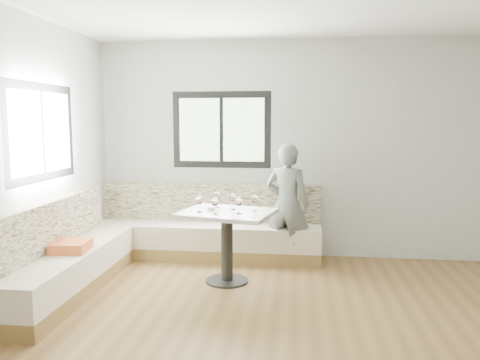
% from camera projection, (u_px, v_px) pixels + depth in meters
% --- Properties ---
extents(room, '(5.01, 5.01, 2.81)m').
position_uv_depth(room, '(275.00, 166.00, 3.67)').
color(room, brown).
rests_on(room, ground).
extents(banquette, '(2.90, 2.80, 0.95)m').
position_uv_depth(banquette, '(153.00, 243.00, 5.52)').
color(banquette, brown).
rests_on(banquette, ground).
extents(table, '(1.11, 0.95, 0.79)m').
position_uv_depth(table, '(227.00, 229.00, 5.10)').
color(table, black).
rests_on(table, ground).
extents(person, '(0.63, 0.50, 1.50)m').
position_uv_depth(person, '(287.00, 204.00, 5.75)').
color(person, '#5B625B').
rests_on(person, ground).
extents(olive_ramekin, '(0.10, 0.10, 0.04)m').
position_uv_depth(olive_ramekin, '(211.00, 208.00, 5.14)').
color(olive_ramekin, white).
rests_on(olive_ramekin, table).
extents(wine_glass_a, '(0.08, 0.08, 0.18)m').
position_uv_depth(wine_glass_a, '(199.00, 201.00, 5.00)').
color(wine_glass_a, white).
rests_on(wine_glass_a, table).
extents(wine_glass_b, '(0.08, 0.08, 0.18)m').
position_uv_depth(wine_glass_b, '(215.00, 202.00, 4.91)').
color(wine_glass_b, white).
rests_on(wine_glass_b, table).
extents(wine_glass_c, '(0.08, 0.08, 0.18)m').
position_uv_depth(wine_glass_c, '(239.00, 202.00, 4.92)').
color(wine_glass_c, white).
rests_on(wine_glass_c, table).
extents(wine_glass_d, '(0.08, 0.08, 0.18)m').
position_uv_depth(wine_glass_d, '(233.00, 198.00, 5.16)').
color(wine_glass_d, white).
rests_on(wine_glass_d, table).
extents(wine_glass_e, '(0.08, 0.08, 0.18)m').
position_uv_depth(wine_glass_e, '(255.00, 200.00, 5.07)').
color(wine_glass_e, white).
rests_on(wine_glass_e, table).
extents(wine_glass_f, '(0.08, 0.08, 0.18)m').
position_uv_depth(wine_glass_f, '(217.00, 196.00, 5.28)').
color(wine_glass_f, white).
rests_on(wine_glass_f, table).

